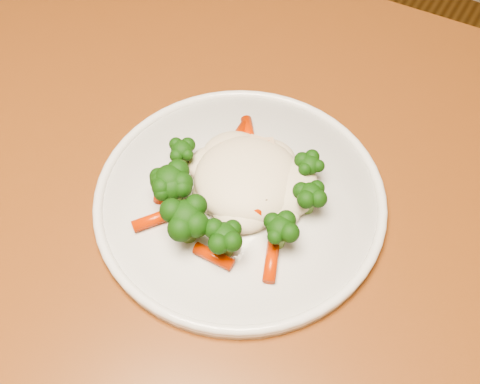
# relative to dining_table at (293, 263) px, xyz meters

# --- Properties ---
(dining_table) EXTENTS (1.13, 0.79, 0.75)m
(dining_table) POSITION_rel_dining_table_xyz_m (0.00, 0.00, 0.00)
(dining_table) COLOR brown
(dining_table) RESTS_ON ground
(plate) EXTENTS (0.29, 0.29, 0.01)m
(plate) POSITION_rel_dining_table_xyz_m (-0.06, -0.02, 0.12)
(plate) COLOR white
(plate) RESTS_ON dining_table
(meal) EXTENTS (0.17, 0.19, 0.05)m
(meal) POSITION_rel_dining_table_xyz_m (-0.06, -0.03, 0.15)
(meal) COLOR beige
(meal) RESTS_ON plate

